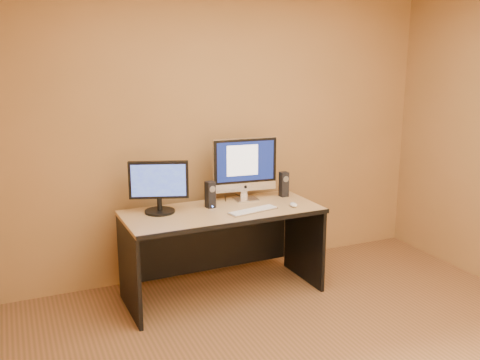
# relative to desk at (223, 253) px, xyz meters

# --- Properties ---
(walls) EXTENTS (4.00, 4.00, 2.60)m
(walls) POSITION_rel_desk_xyz_m (0.25, -1.46, 0.93)
(walls) COLOR #9A6E3E
(walls) RESTS_ON ground
(desk) EXTENTS (1.61, 0.73, 0.74)m
(desk) POSITION_rel_desk_xyz_m (0.00, 0.00, 0.00)
(desk) COLOR tan
(desk) RESTS_ON ground
(imac) EXTENTS (0.59, 0.26, 0.55)m
(imac) POSITION_rel_desk_xyz_m (0.30, 0.21, 0.64)
(imac) COLOR silver
(imac) RESTS_ON desk
(second_monitor) EXTENTS (0.53, 0.38, 0.42)m
(second_monitor) POSITION_rel_desk_xyz_m (-0.49, 0.14, 0.58)
(second_monitor) COLOR black
(second_monitor) RESTS_ON desk
(speaker_left) EXTENTS (0.08, 0.08, 0.22)m
(speaker_left) POSITION_rel_desk_xyz_m (-0.06, 0.11, 0.48)
(speaker_left) COLOR black
(speaker_left) RESTS_ON desk
(speaker_right) EXTENTS (0.07, 0.07, 0.22)m
(speaker_right) POSITION_rel_desk_xyz_m (0.66, 0.18, 0.48)
(speaker_right) COLOR black
(speaker_right) RESTS_ON desk
(keyboard) EXTENTS (0.44, 0.20, 0.02)m
(keyboard) POSITION_rel_desk_xyz_m (0.21, -0.14, 0.38)
(keyboard) COLOR #B4B3B7
(keyboard) RESTS_ON desk
(mouse) EXTENTS (0.07, 0.11, 0.04)m
(mouse) POSITION_rel_desk_xyz_m (0.58, -0.15, 0.39)
(mouse) COLOR silver
(mouse) RESTS_ON desk
(cable_a) EXTENTS (0.05, 0.22, 0.01)m
(cable_a) POSITION_rel_desk_xyz_m (0.31, 0.28, 0.37)
(cable_a) COLOR black
(cable_a) RESTS_ON desk
(cable_b) EXTENTS (0.07, 0.17, 0.01)m
(cable_b) POSITION_rel_desk_xyz_m (0.15, 0.31, 0.37)
(cable_b) COLOR black
(cable_b) RESTS_ON desk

